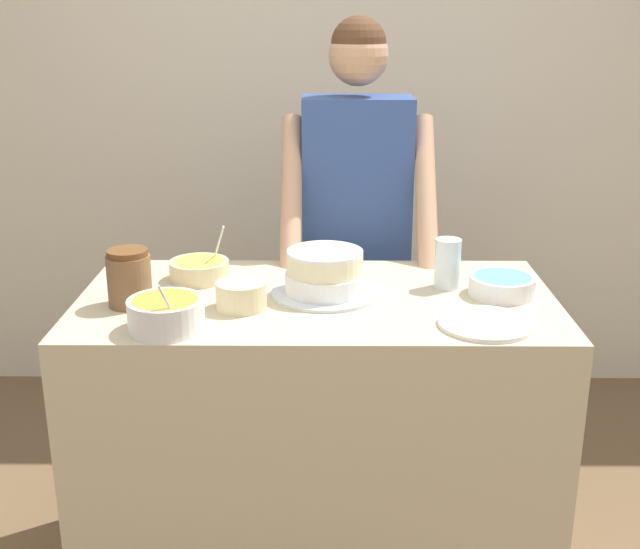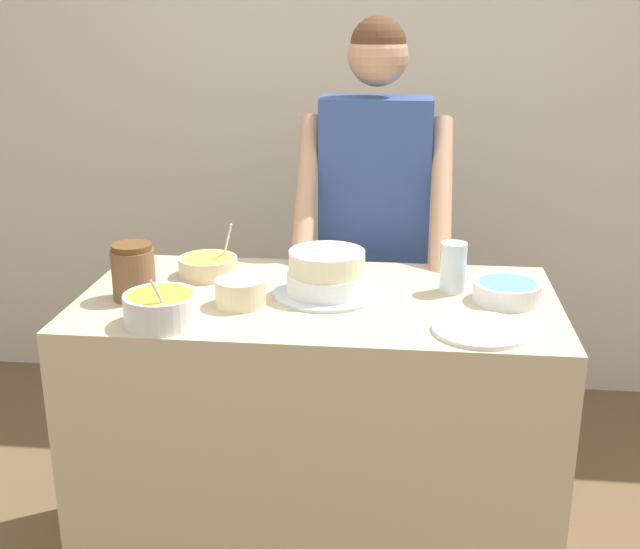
# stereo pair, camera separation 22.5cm
# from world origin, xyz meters

# --- Properties ---
(wall_back) EXTENTS (10.00, 0.05, 2.60)m
(wall_back) POSITION_xyz_m (0.00, 1.81, 1.30)
(wall_back) COLOR beige
(wall_back) RESTS_ON ground_plane
(counter) EXTENTS (1.42, 0.73, 0.95)m
(counter) POSITION_xyz_m (0.00, 0.36, 0.47)
(counter) COLOR #C6B793
(counter) RESTS_ON ground_plane
(person_baker) EXTENTS (0.53, 0.48, 1.74)m
(person_baker) POSITION_xyz_m (0.14, 0.98, 1.06)
(person_baker) COLOR #2D2D38
(person_baker) RESTS_ON ground_plane
(cake) EXTENTS (0.32, 0.32, 0.14)m
(cake) POSITION_xyz_m (0.02, 0.39, 1.01)
(cake) COLOR silver
(cake) RESTS_ON counter
(frosting_bowl_blue) EXTENTS (0.20, 0.20, 0.06)m
(frosting_bowl_blue) POSITION_xyz_m (0.55, 0.39, 0.98)
(frosting_bowl_blue) COLOR white
(frosting_bowl_blue) RESTS_ON counter
(frosting_bowl_white) EXTENTS (0.15, 0.15, 0.08)m
(frosting_bowl_white) POSITION_xyz_m (-0.21, 0.27, 0.99)
(frosting_bowl_white) COLOR beige
(frosting_bowl_white) RESTS_ON counter
(frosting_bowl_orange) EXTENTS (0.20, 0.20, 0.15)m
(frosting_bowl_orange) POSITION_xyz_m (-0.40, 0.11, 0.99)
(frosting_bowl_orange) COLOR white
(frosting_bowl_orange) RESTS_ON counter
(frosting_bowl_yellow) EXTENTS (0.19, 0.19, 0.18)m
(frosting_bowl_yellow) POSITION_xyz_m (-0.37, 0.52, 0.98)
(frosting_bowl_yellow) COLOR beige
(frosting_bowl_yellow) RESTS_ON counter
(drinking_glass) EXTENTS (0.08, 0.08, 0.15)m
(drinking_glass) POSITION_xyz_m (0.40, 0.45, 1.02)
(drinking_glass) COLOR silver
(drinking_glass) RESTS_ON counter
(ceramic_plate) EXTENTS (0.26, 0.26, 0.01)m
(ceramic_plate) POSITION_xyz_m (0.46, 0.14, 0.95)
(ceramic_plate) COLOR white
(ceramic_plate) RESTS_ON counter
(stoneware_jar) EXTENTS (0.13, 0.13, 0.17)m
(stoneware_jar) POSITION_xyz_m (-0.54, 0.29, 1.03)
(stoneware_jar) COLOR brown
(stoneware_jar) RESTS_ON counter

